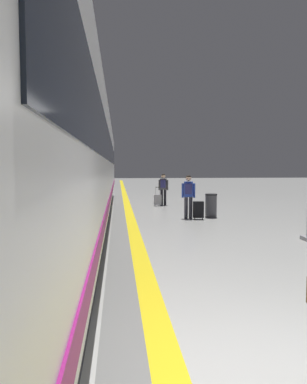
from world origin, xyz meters
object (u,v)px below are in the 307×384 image
Objects in this scene: passenger_near at (188,193)px; passenger_mid at (163,187)px; suitcase_near at (198,210)px; waste_bin at (211,205)px; high_speed_train at (65,150)px; suitcase_mid at (158,200)px.

passenger_mid is (-0.35, 4.76, -0.02)m from passenger_near.
suitcase_near is at bearing -82.41° from passenger_mid.
suitcase_near is at bearing -140.94° from waste_bin.
high_speed_train is at bearing -162.70° from passenger_near.
waste_bin is (0.61, 0.50, 0.10)m from suitcase_near.
passenger_near is at bearing 138.94° from suitcase_near.
passenger_mid is 1.69× the size of suitcase_mid.
passenger_mid is (-0.67, 5.04, 0.59)m from suitcase_near.
passenger_near is 1.73× the size of suitcase_mid.
high_speed_train is 4.80m from passenger_near.
suitcase_mid reaches higher than suitcase_near.
passenger_mid is at bearing 41.33° from suitcase_mid.
high_speed_train is 5.25m from suitcase_near.
passenger_near is at bearing -167.06° from waste_bin.
waste_bin is at bearing 16.54° from high_speed_train.
passenger_near is 1.09m from waste_bin.
passenger_mid reaches higher than suitcase_mid.
suitcase_near is (4.67, 1.07, -2.14)m from high_speed_train.
high_speed_train is 7.24m from suitcase_mid.
high_speed_train is at bearing -167.07° from suitcase_near.
suitcase_mid is at bearing 57.75° from high_speed_train.
passenger_near is (4.35, 1.35, -1.52)m from high_speed_train.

